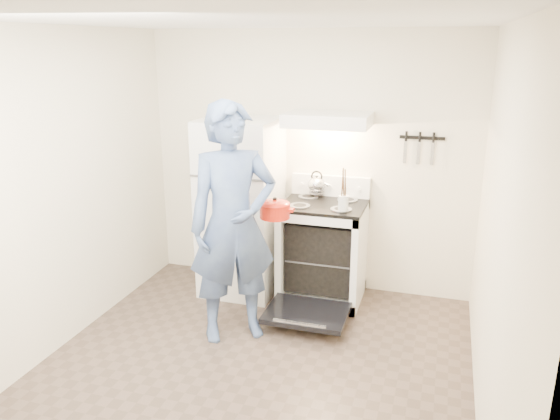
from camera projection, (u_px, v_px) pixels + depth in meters
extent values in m
plane|color=#4F3F36|center=(247.00, 378.00, 4.02)|extent=(3.60, 3.60, 0.00)
cube|color=beige|center=(309.00, 163.00, 5.30)|extent=(3.20, 0.02, 2.50)
cube|color=white|center=(241.00, 207.00, 5.26)|extent=(0.70, 0.70, 1.70)
cube|color=white|center=(323.00, 253.00, 5.17)|extent=(0.76, 0.65, 0.92)
cube|color=black|center=(324.00, 205.00, 5.03)|extent=(0.76, 0.65, 0.03)
cube|color=white|center=(331.00, 186.00, 5.26)|extent=(0.76, 0.07, 0.20)
cube|color=black|center=(307.00, 313.00, 4.73)|extent=(0.70, 0.54, 0.04)
cube|color=slate|center=(323.00, 255.00, 5.18)|extent=(0.60, 0.52, 0.01)
cube|color=white|center=(328.00, 120.00, 4.88)|extent=(0.76, 0.50, 0.12)
cube|color=black|center=(422.00, 138.00, 4.91)|extent=(0.40, 0.02, 0.03)
cylinder|color=olive|center=(327.00, 252.00, 5.21)|extent=(0.32, 0.32, 0.02)
cylinder|color=silver|center=(343.00, 203.00, 4.70)|extent=(0.10, 0.10, 0.13)
imported|color=navy|center=(233.00, 224.00, 4.36)|extent=(0.86, 0.79, 1.96)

